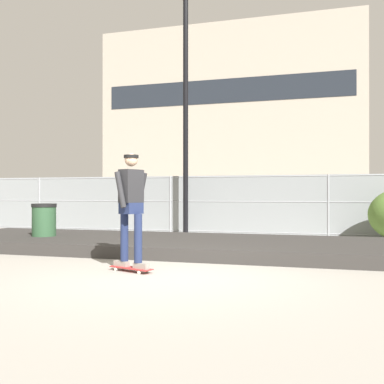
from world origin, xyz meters
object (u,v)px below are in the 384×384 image
at_px(street_lamp, 186,84).
at_px(skater, 131,202).
at_px(parked_car_mid, 356,206).
at_px(trash_bin, 44,225).
at_px(parked_car_near, 176,204).
at_px(skateboard, 131,268).

bearing_deg(street_lamp, skater, -80.48).
bearing_deg(parked_car_mid, skater, -112.18).
height_order(skater, trash_bin, skater).
distance_m(parked_car_mid, trash_bin, 10.65).
distance_m(parked_car_near, parked_car_mid, 6.86).
distance_m(skateboard, street_lamp, 8.24).
distance_m(skater, parked_car_near, 10.98).
relative_size(skater, trash_bin, 1.80).
height_order(street_lamp, parked_car_near, street_lamp).
bearing_deg(parked_car_mid, street_lamp, -146.95).
distance_m(skateboard, skater, 1.08).
bearing_deg(skater, parked_car_near, 104.32).
bearing_deg(skateboard, trash_bin, 142.46).
height_order(skater, parked_car_mid, skater).
xyz_separation_m(street_lamp, parked_car_near, (-1.59, 3.92, -3.87)).
relative_size(parked_car_mid, trash_bin, 4.31).
xyz_separation_m(skater, parked_car_mid, (4.13, 10.13, -0.30)).
xyz_separation_m(skateboard, skater, (-0.00, 0.00, 1.08)).
bearing_deg(trash_bin, street_lamp, 60.29).
relative_size(street_lamp, parked_car_near, 1.72).
height_order(skateboard, trash_bin, trash_bin).
relative_size(skateboard, parked_car_mid, 0.18).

